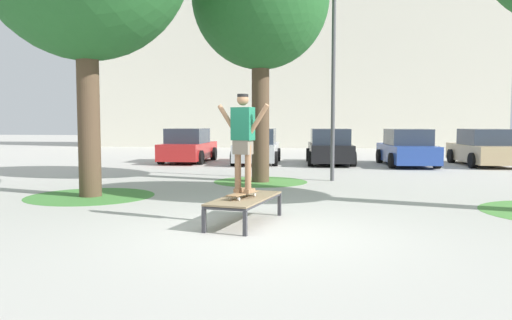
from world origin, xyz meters
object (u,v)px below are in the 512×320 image
Objects in this scene: skateboard at (243,194)px; car_silver at (257,147)px; car_tan at (483,149)px; light_post at (334,53)px; skater at (243,136)px; skate_box at (245,200)px; car_blue at (407,149)px; car_red at (188,147)px; car_black at (330,148)px.

skateboard is 0.19× the size of car_silver.
light_post reaches higher than car_tan.
car_tan is at bearing 58.79° from skater.
car_blue reaches higher than skate_box.
car_blue is 0.74× the size of light_post.
skateboard is 0.99m from skater.
skateboard is at bearing -103.77° from light_post.
car_black is (6.23, -0.17, 0.00)m from car_red.
car_silver is 1.00× the size of car_black.
car_black is 6.23m from car_tan.
car_tan is (6.23, -0.02, 0.00)m from car_black.
skateboard is 0.19× the size of car_tan.
car_red and car_silver have the same top height.
car_silver is (-1.42, 12.97, -0.84)m from skater.
car_red reaches higher than skate_box.
car_red is at bearing 133.83° from light_post.
light_post reaches higher than skateboard.
car_black reaches higher than skate_box.
car_blue is (4.82, 12.63, 0.15)m from skateboard.
skater is 0.40× the size of car_red.
car_black is at bearing -1.60° from car_red.
car_red and car_tan have the same top height.
car_red is at bearing 109.04° from skate_box.
skate_box is 15.22m from car_tan.
car_silver is (3.12, -0.32, 0.00)m from car_red.
car_red is at bearing 108.84° from skater.
car_silver is at bearing -179.26° from car_tan.
car_tan is at bearing 0.74° from car_silver.
car_silver is 9.35m from car_tan.
car_tan reaches higher than skateboard.
skate_box is 13.43m from car_blue.
car_black is 7.03m from light_post.
car_silver reaches higher than skate_box.
car_blue is at bearing -4.00° from car_red.
car_tan is (7.91, 13.00, 0.28)m from skate_box.
car_silver is at bearing -177.37° from car_black.
light_post reaches higher than car_red.
car_silver is 7.56m from light_post.
skater is 0.39× the size of car_tan.
skate_box is 0.47× the size of car_black.
skater reaches higher than skateboard.
car_red is 9.49m from light_post.
skate_box is at bearing -103.79° from light_post.
car_silver is at bearing 96.37° from skate_box.
car_red is at bearing 178.40° from car_black.
skate_box is 13.13m from car_black.
skateboard reaches higher than skate_box.
car_black reaches higher than skateboard.
car_tan is (7.93, 13.09, 0.15)m from skateboard.
skateboard is 0.19× the size of car_blue.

